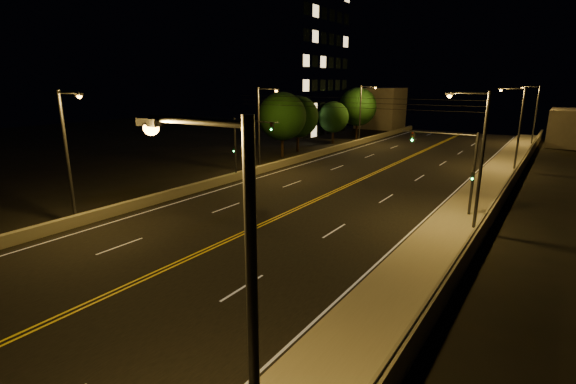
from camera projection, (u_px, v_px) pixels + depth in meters
The scene contains 24 objects.
road at pixel (280, 216), 28.97m from camera, with size 18.00×120.00×0.02m, color black.
sidewalk at pixel (440, 247), 23.16m from camera, with size 3.60×120.00×0.30m, color #A09A85.
curb at pixel (406, 242), 24.18m from camera, with size 0.14×120.00×0.15m, color #A09A85.
parapet_wall at pixel (473, 243), 22.11m from camera, with size 0.30×120.00×1.00m, color gray.
jersey_barrier at pixel (181, 192), 34.13m from camera, with size 0.45×120.00×0.74m, color gray.
distant_building_right at pixel (572, 128), 60.92m from camera, with size 6.00×10.00×5.25m, color gray.
distant_building_left at pixel (381, 108), 83.98m from camera, with size 8.00×8.00×7.96m, color gray.
parapet_rail at pixel (474, 233), 21.97m from camera, with size 0.06×0.06×120.00m, color black.
lane_markings at pixel (279, 217), 28.91m from camera, with size 17.32×116.00×0.00m.
streetlight_0 at pixel (240, 325), 7.18m from camera, with size 2.55×0.28×8.59m.
streetlight_1 at pixel (477, 152), 24.90m from camera, with size 2.55×0.28×8.59m.
streetlight_2 at pixel (517, 123), 42.56m from camera, with size 2.55×0.28×8.59m.
streetlight_3 at pixel (534, 111), 60.45m from camera, with size 2.55×0.28×8.59m.
streetlight_4 at pixel (69, 149), 25.93m from camera, with size 2.55×0.28×8.59m.
streetlight_5 at pixel (261, 124), 41.88m from camera, with size 2.55×0.28×8.59m.
streetlight_6 at pixel (362, 110), 61.90m from camera, with size 2.55×0.28×8.59m.
traffic_signal_right at pixel (458, 163), 28.20m from camera, with size 5.11×0.31×5.87m.
traffic_signal_left at pixel (244, 142), 38.22m from camera, with size 5.11×0.31×5.87m.
overhead_wires at pixel (344, 103), 34.74m from camera, with size 22.00×0.03×0.83m.
building_tower at pixel (262, 53), 67.88m from camera, with size 24.00×15.00×28.35m.
tree_0 at pixel (282, 116), 50.81m from camera, with size 5.87×5.87×7.96m.
tree_1 at pixel (298, 117), 54.85m from camera, with size 5.44×5.44×7.37m.
tree_2 at pixel (333, 117), 62.64m from camera, with size 4.64×4.64×6.29m.
tree_3 at pixel (358, 107), 67.01m from camera, with size 6.09×6.09×8.26m.
Camera 1 is at (15.71, -2.67, 9.04)m, focal length 26.00 mm.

